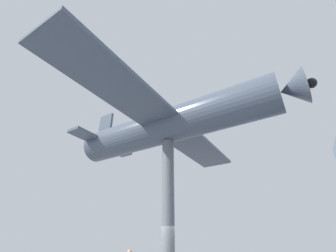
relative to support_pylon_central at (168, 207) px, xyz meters
The scene contains 2 objects.
support_pylon_central is the anchor object (origin of this frame).
suspended_airplane 4.33m from the support_pylon_central, 87.15° to the left, with size 15.30×13.13×3.32m.
Camera 1 is at (9.66, 5.35, 1.60)m, focal length 24.00 mm.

